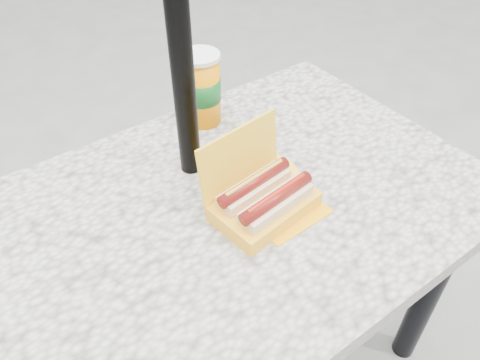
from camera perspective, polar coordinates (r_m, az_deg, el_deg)
picnic_table at (r=1.14m, az=-1.30°, el=-6.87°), size 1.20×0.80×0.75m
umbrella_pole at (r=0.97m, az=-7.46°, el=17.45°), size 0.05×0.05×2.20m
hotdog_box at (r=1.02m, az=2.79°, el=-2.18°), size 0.24×0.19×0.18m
fries_plate at (r=1.10m, az=2.21°, el=-0.18°), size 0.21×0.29×0.04m
soda_cup at (r=1.26m, az=-4.74°, el=11.05°), size 0.11×0.11×0.20m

